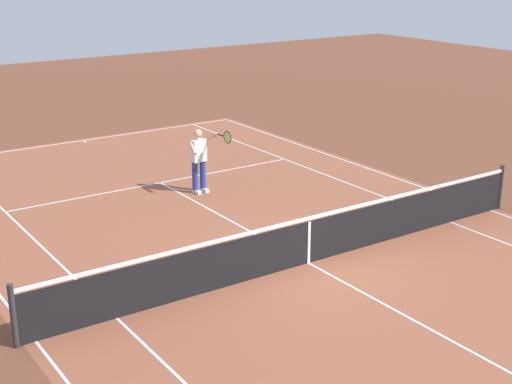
{
  "coord_description": "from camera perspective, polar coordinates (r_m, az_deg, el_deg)",
  "views": [
    {
      "loc": [
        -10.6,
        8.44,
        5.96
      ],
      "look_at": [
        2.06,
        -0.14,
        0.9
      ],
      "focal_mm": 51.88,
      "sensor_mm": 36.0,
      "label": 1
    }
  ],
  "objects": [
    {
      "name": "ground_plane",
      "position": [
        14.8,
        4.04,
        -5.48
      ],
      "size": [
        60.0,
        60.0,
        0.0
      ],
      "primitive_type": "plane",
      "color": "brown"
    },
    {
      "name": "tennis_ball",
      "position": [
        14.3,
        -2.94,
        -6.19
      ],
      "size": [
        0.07,
        0.07,
        0.07
      ],
      "primitive_type": "sphere",
      "color": "#CCE01E",
      "rests_on": "ground_plane"
    },
    {
      "name": "tennis_net",
      "position": [
        14.61,
        4.08,
        -3.72
      ],
      "size": [
        0.1,
        11.7,
        1.08
      ],
      "color": "#2D2D33",
      "rests_on": "ground_plane"
    },
    {
      "name": "court_slab",
      "position": [
        14.8,
        4.04,
        -5.48
      ],
      "size": [
        24.2,
        11.4,
        0.0
      ],
      "primitive_type": "cube",
      "color": "#935138",
      "rests_on": "ground_plane"
    },
    {
      "name": "tennis_player_near",
      "position": [
        18.75,
        -4.38,
        2.69
      ],
      "size": [
        1.04,
        0.79,
        1.7
      ],
      "color": "navy",
      "rests_on": "ground_plane"
    },
    {
      "name": "court_line_markings",
      "position": [
        14.8,
        4.04,
        -5.47
      ],
      "size": [
        23.85,
        11.05,
        0.01
      ],
      "color": "white",
      "rests_on": "ground_plane"
    }
  ]
}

